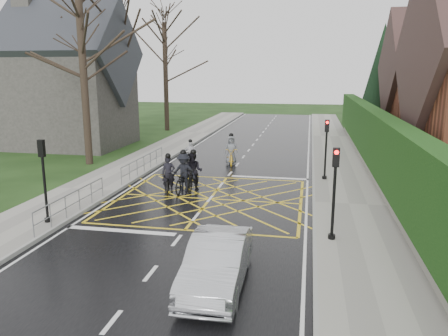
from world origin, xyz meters
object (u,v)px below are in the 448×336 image
(cyclist_back, at_px, (193,175))
(cyclist_lead, at_px, (231,154))
(cyclist_rear, at_px, (168,180))
(car, at_px, (217,262))
(cyclist_front, at_px, (190,156))
(cyclist_mid, at_px, (183,176))

(cyclist_back, height_order, cyclist_lead, cyclist_back)
(cyclist_rear, distance_m, cyclist_back, 1.23)
(car, bearing_deg, cyclist_front, 106.69)
(cyclist_front, xyz_separation_m, car, (4.72, -14.46, 0.08))
(cyclist_lead, bearing_deg, cyclist_back, -110.26)
(cyclist_rear, relative_size, car, 0.49)
(car, bearing_deg, cyclist_rear, 114.56)
(cyclist_mid, xyz_separation_m, cyclist_lead, (1.13, 6.43, -0.06))
(cyclist_mid, height_order, cyclist_front, cyclist_mid)
(cyclist_back, relative_size, cyclist_front, 1.22)
(cyclist_front, distance_m, cyclist_lead, 2.49)
(cyclist_back, height_order, cyclist_mid, cyclist_mid)
(cyclist_back, height_order, car, cyclist_back)
(cyclist_front, xyz_separation_m, cyclist_lead, (2.33, 0.86, 0.07))
(cyclist_back, distance_m, car, 9.69)
(car, bearing_deg, cyclist_lead, 97.48)
(cyclist_front, distance_m, car, 15.21)
(cyclist_rear, xyz_separation_m, cyclist_back, (1.07, 0.59, 0.15))
(cyclist_rear, relative_size, cyclist_mid, 0.97)
(cyclist_back, bearing_deg, cyclist_mid, -144.47)
(cyclist_mid, distance_m, car, 9.56)
(cyclist_lead, bearing_deg, cyclist_front, -173.29)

